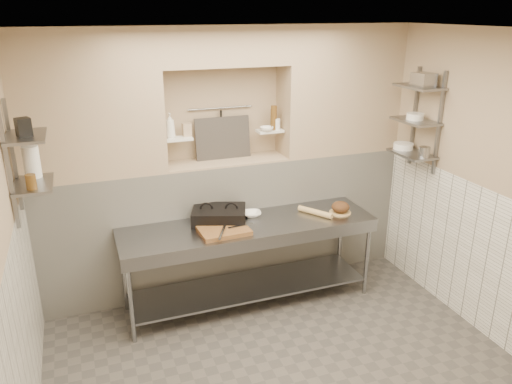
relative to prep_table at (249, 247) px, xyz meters
name	(u,v)px	position (x,y,z in m)	size (l,w,h in m)	color
floor	(289,379)	(-0.06, -1.18, -0.69)	(4.00, 3.90, 0.10)	#4D4944
ceiling	(299,23)	(-0.06, -1.18, 2.21)	(4.00, 3.90, 0.10)	silver
wall_right	(503,193)	(1.99, -1.18, 0.76)	(0.10, 3.90, 2.80)	tan
wall_back	(220,156)	(-0.06, 0.82, 0.76)	(4.00, 0.10, 2.80)	tan
backwall_lower	(227,222)	(-0.06, 0.57, 0.06)	(4.00, 0.40, 1.40)	white
alcove_sill	(226,161)	(-0.06, 0.57, 0.77)	(1.30, 0.40, 0.02)	tan
backwall_pillar_left	(89,104)	(-1.38, 0.57, 1.46)	(1.35, 0.40, 1.40)	tan
backwall_pillar_right	(340,89)	(1.27, 0.57, 1.46)	(1.35, 0.40, 1.40)	tan
backwall_header	(224,45)	(-0.06, 0.57, 1.96)	(1.30, 0.40, 0.40)	tan
wainscot_left	(22,360)	(-2.05, -1.18, 0.06)	(0.02, 3.90, 1.40)	white
wainscot_right	(485,263)	(1.93, -1.18, 0.06)	(0.02, 3.90, 1.40)	white
alcove_shelf_left	(178,139)	(-0.56, 0.57, 1.06)	(0.28, 0.16, 0.03)	white
alcove_shelf_right	(270,131)	(0.44, 0.57, 1.06)	(0.28, 0.16, 0.03)	white
utensil_rail	(220,108)	(-0.06, 0.74, 1.31)	(0.02, 0.02, 0.70)	gray
hanging_steel	(221,124)	(-0.06, 0.72, 1.14)	(0.02, 0.02, 0.30)	black
splash_panel	(223,138)	(-0.06, 0.67, 1.00)	(0.60, 0.02, 0.45)	#383330
shelf_rail_left_a	(13,156)	(-2.03, 0.07, 1.16)	(0.03, 0.03, 0.95)	slate
shelf_rail_left_b	(9,170)	(-2.03, -0.33, 1.16)	(0.03, 0.03, 0.95)	slate
wall_shelf_left_lower	(33,185)	(-1.90, -0.13, 0.96)	(0.30, 0.50, 0.03)	slate
wall_shelf_left_upper	(26,136)	(-1.90, -0.13, 1.36)	(0.30, 0.50, 0.03)	slate
shelf_rail_right_a	(414,116)	(1.92, 0.07, 1.21)	(0.03, 0.03, 1.05)	slate
shelf_rail_right_b	(439,124)	(1.92, -0.33, 1.21)	(0.03, 0.03, 1.05)	slate
wall_shelf_right_lower	(412,154)	(1.78, -0.13, 0.86)	(0.30, 0.50, 0.03)	slate
wall_shelf_right_mid	(416,121)	(1.78, -0.13, 1.21)	(0.30, 0.50, 0.03)	slate
wall_shelf_right_upper	(419,87)	(1.78, -0.13, 1.56)	(0.30, 0.50, 0.03)	slate
prep_table	(249,247)	(0.00, 0.00, 0.00)	(2.60, 0.70, 0.90)	gray
panini_press	(219,215)	(-0.26, 0.17, 0.33)	(0.63, 0.54, 0.15)	black
cutting_board	(224,231)	(-0.29, -0.10, 0.28)	(0.47, 0.33, 0.04)	brown
knife_blade	(241,226)	(-0.12, -0.10, 0.31)	(0.27, 0.03, 0.01)	gray
tongs	(222,233)	(-0.34, -0.21, 0.32)	(0.03, 0.03, 0.28)	gray
mixing_bowl	(252,214)	(0.10, 0.19, 0.28)	(0.19, 0.19, 0.05)	white
rolling_pin	(315,212)	(0.74, 0.00, 0.29)	(0.06, 0.06, 0.40)	tan
bread_board	(340,212)	(1.01, -0.05, 0.26)	(0.23, 0.23, 0.01)	tan
bread_loaf	(340,207)	(1.01, -0.05, 0.33)	(0.19, 0.19, 0.11)	#4C2D19
bottle_soap	(170,126)	(-0.63, 0.57, 1.20)	(0.10, 0.10, 0.25)	white
jar_alcove	(187,130)	(-0.46, 0.61, 1.13)	(0.09, 0.09, 0.13)	tan
bowl_alcove	(267,129)	(0.39, 0.52, 1.09)	(0.14, 0.14, 0.05)	white
condiment_a	(273,119)	(0.49, 0.60, 1.18)	(0.06, 0.06, 0.21)	#543814
condiment_b	(274,118)	(0.48, 0.56, 1.20)	(0.06, 0.06, 0.26)	#543814
condiment_c	(277,124)	(0.52, 0.55, 1.13)	(0.07, 0.07, 0.12)	white
jug_left	(32,162)	(-1.90, 0.03, 1.10)	(0.13, 0.13, 0.27)	white
jar_left	(31,182)	(-1.90, -0.29, 1.03)	(0.08, 0.08, 0.12)	#543814
box_left_upper	(23,127)	(-1.90, -0.18, 1.44)	(0.10, 0.10, 0.14)	black
bowl_right	(403,146)	(1.78, 0.02, 0.90)	(0.21, 0.21, 0.06)	white
canister_right	(424,152)	(1.78, -0.32, 0.93)	(0.11, 0.11, 0.11)	gray
bowl_right_mid	(415,116)	(1.78, -0.12, 1.25)	(0.18, 0.18, 0.07)	white
basket_right	(424,79)	(1.78, -0.19, 1.64)	(0.17, 0.21, 0.13)	gray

